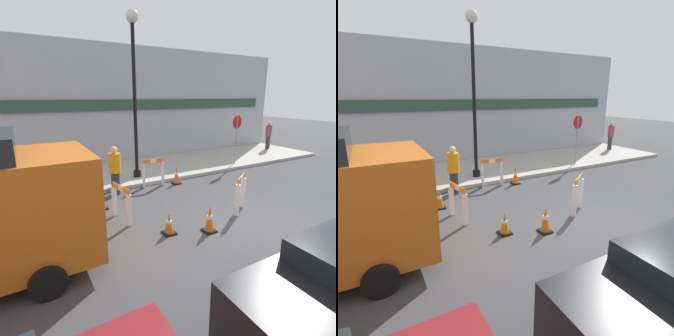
% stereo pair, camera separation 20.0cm
% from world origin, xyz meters
% --- Properties ---
extents(ground_plane, '(60.00, 60.00, 0.00)m').
position_xyz_m(ground_plane, '(0.00, 0.00, 0.00)').
color(ground_plane, '#424244').
extents(sidewalk_slab, '(18.00, 3.82, 0.14)m').
position_xyz_m(sidewalk_slab, '(0.00, 6.41, 0.07)').
color(sidewalk_slab, '#ADA89E').
rests_on(sidewalk_slab, ground_plane).
extents(storefront_facade, '(18.00, 0.22, 5.50)m').
position_xyz_m(storefront_facade, '(0.00, 8.40, 2.75)').
color(storefront_facade, '#A3A8B2').
rests_on(storefront_facade, ground_plane).
extents(streetlamp_post, '(0.44, 0.44, 5.90)m').
position_xyz_m(streetlamp_post, '(-1.34, 5.36, 3.89)').
color(streetlamp_post, black).
rests_on(streetlamp_post, sidewalk_slab).
extents(stop_sign, '(0.60, 0.11, 2.23)m').
position_xyz_m(stop_sign, '(3.48, 5.01, 1.63)').
color(stop_sign, gray).
rests_on(stop_sign, sidewalk_slab).
extents(barricade_0, '(0.80, 0.23, 1.03)m').
position_xyz_m(barricade_0, '(-1.11, 4.35, 0.55)').
color(barricade_0, white).
rests_on(barricade_0, ground_plane).
extents(barricade_1, '(0.28, 0.83, 0.99)m').
position_xyz_m(barricade_1, '(-3.08, 2.30, 0.53)').
color(barricade_1, white).
rests_on(barricade_1, ground_plane).
extents(barricade_2, '(0.68, 0.50, 1.06)m').
position_xyz_m(barricade_2, '(0.05, 1.19, 0.56)').
color(barricade_2, white).
rests_on(barricade_2, ground_plane).
extents(traffic_cone_0, '(0.30, 0.30, 0.70)m').
position_xyz_m(traffic_cone_0, '(-0.24, 4.17, 0.34)').
color(traffic_cone_0, black).
rests_on(traffic_cone_0, ground_plane).
extents(traffic_cone_1, '(0.30, 0.30, 0.59)m').
position_xyz_m(traffic_cone_1, '(-3.32, 3.30, 0.28)').
color(traffic_cone_1, black).
rests_on(traffic_cone_1, ground_plane).
extents(traffic_cone_2, '(0.30, 0.30, 0.53)m').
position_xyz_m(traffic_cone_2, '(-2.33, 1.08, 0.25)').
color(traffic_cone_2, black).
rests_on(traffic_cone_2, ground_plane).
extents(traffic_cone_3, '(0.30, 0.30, 0.67)m').
position_xyz_m(traffic_cone_3, '(-1.43, 0.69, 0.32)').
color(traffic_cone_3, black).
rests_on(traffic_cone_3, ground_plane).
extents(person_worker, '(0.56, 0.56, 1.64)m').
position_xyz_m(person_worker, '(-2.58, 4.25, 0.87)').
color(person_worker, '#33333D').
rests_on(person_worker, ground_plane).
extents(person_pedestrian, '(0.36, 0.36, 1.64)m').
position_xyz_m(person_pedestrian, '(7.70, 6.69, 1.02)').
color(person_pedestrian, '#33333D').
rests_on(person_pedestrian, sidewalk_slab).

